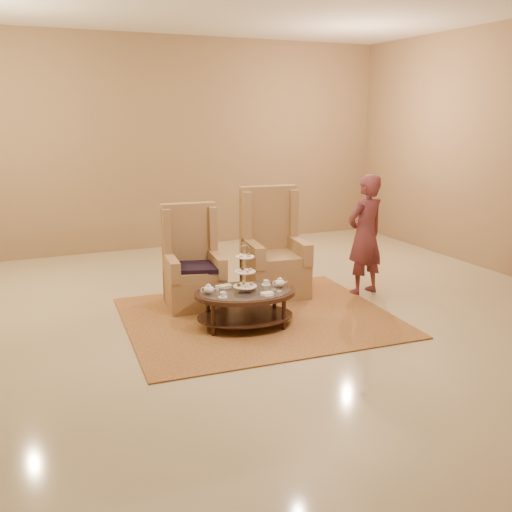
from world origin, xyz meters
name	(u,v)px	position (x,y,z in m)	size (l,w,h in m)	color
ground	(260,321)	(0.00, 0.00, 0.00)	(8.00, 8.00, 0.00)	#BBAE8B
ceiling	(260,321)	(0.00, 0.00, 0.00)	(8.00, 8.00, 0.02)	beige
wall_back	(164,145)	(0.00, 4.00, 1.75)	(8.00, 0.04, 3.50)	#8F724E
rug	(258,317)	(0.02, 0.10, 0.01)	(3.05, 2.59, 0.02)	#AA783C
tea_table	(245,298)	(-0.22, -0.11, 0.33)	(1.22, 0.94, 0.92)	black
armchair_left	(193,272)	(-0.52, 0.84, 0.41)	(0.72, 0.74, 1.22)	#9F764A
armchair_right	(273,258)	(0.57, 0.89, 0.46)	(0.82, 0.84, 1.36)	#9F764A
person	(365,235)	(1.63, 0.41, 0.77)	(0.62, 0.47, 1.53)	brown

